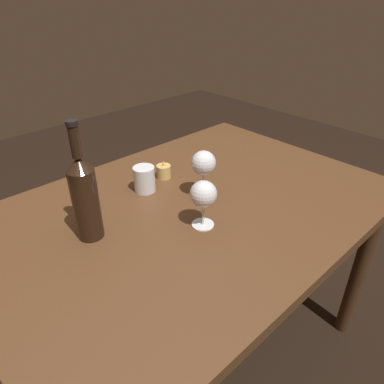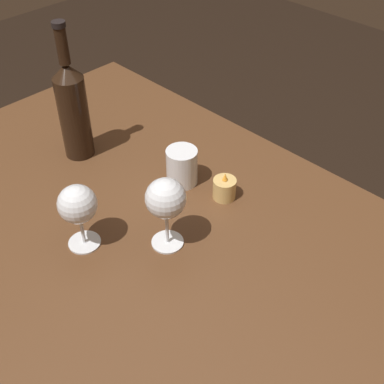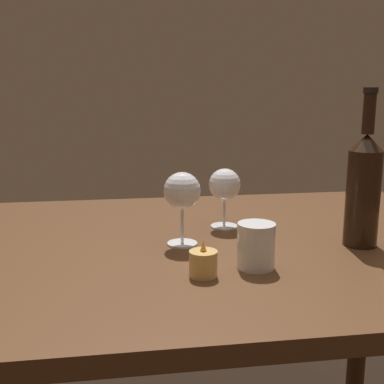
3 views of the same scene
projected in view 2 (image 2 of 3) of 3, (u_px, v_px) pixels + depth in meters
The scene contains 6 objects.
dining_table at pixel (142, 259), 1.14m from camera, with size 1.30×0.90×0.74m.
wine_glass_left at pixel (78, 206), 0.99m from camera, with size 0.08×0.08×0.15m.
wine_glass_right at pixel (166, 200), 0.98m from camera, with size 0.08×0.08×0.16m.
wine_bottle at pixel (73, 108), 1.21m from camera, with size 0.07×0.07×0.34m.
water_tumbler at pixel (182, 168), 1.18m from camera, with size 0.07×0.07×0.09m.
votive_candle at pixel (224, 189), 1.15m from camera, with size 0.05×0.05×0.07m.
Camera 2 is at (0.62, -0.47, 1.50)m, focal length 48.31 mm.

